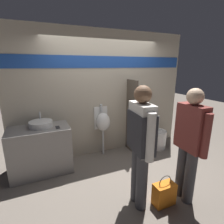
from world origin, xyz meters
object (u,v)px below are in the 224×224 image
object	(u,v)px
cell_phone	(58,127)
person_with_lanyard	(190,142)
sink_basin	(41,124)
person_in_vest	(141,140)
toilet	(156,135)
shopping_bag	(164,194)
urinal_near_counter	(103,122)

from	to	relation	value
cell_phone	person_with_lanyard	xyz separation A→B (m)	(1.62, -1.48, 0.04)
sink_basin	person_in_vest	world-z (taller)	person_in_vest
toilet	shopping_bag	xyz separation A→B (m)	(-1.05, -1.58, -0.14)
person_in_vest	person_with_lanyard	distance (m)	0.72
urinal_near_counter	toilet	xyz separation A→B (m)	(1.33, -0.18, -0.46)
urinal_near_counter	shopping_bag	xyz separation A→B (m)	(0.28, -1.77, -0.60)
person_in_vest	shopping_bag	xyz separation A→B (m)	(0.33, -0.17, -0.84)
person_in_vest	person_with_lanyard	xyz separation A→B (m)	(0.69, -0.18, -0.08)
cell_phone	shopping_bag	xyz separation A→B (m)	(1.26, -1.47, -0.72)
person_with_lanyard	shopping_bag	bearing A→B (deg)	88.98
urinal_near_counter	person_with_lanyard	bearing A→B (deg)	-70.20
sink_basin	person_in_vest	distance (m)	1.91
cell_phone	toilet	bearing A→B (deg)	2.81
cell_phone	person_in_vest	bearing A→B (deg)	-54.49
toilet	cell_phone	bearing A→B (deg)	-177.19
sink_basin	cell_phone	world-z (taller)	sink_basin
urinal_near_counter	person_in_vest	distance (m)	1.62
sink_basin	cell_phone	xyz separation A→B (m)	(0.27, -0.18, -0.05)
person_with_lanyard	shopping_bag	distance (m)	0.84
urinal_near_counter	person_in_vest	world-z (taller)	person_in_vest
person_in_vest	person_with_lanyard	size ratio (longest dim) A/B	1.03
sink_basin	shopping_bag	world-z (taller)	sink_basin
cell_phone	urinal_near_counter	world-z (taller)	urinal_near_counter
urinal_near_counter	person_in_vest	bearing A→B (deg)	-91.86
cell_phone	urinal_near_counter	xyz separation A→B (m)	(0.98, 0.30, -0.12)
person_with_lanyard	shopping_bag	xyz separation A→B (m)	(-0.36, 0.02, -0.76)
sink_basin	person_with_lanyard	xyz separation A→B (m)	(1.89, -1.67, -0.00)
urinal_near_counter	shopping_bag	size ratio (longest dim) A/B	2.44
cell_phone	urinal_near_counter	bearing A→B (deg)	16.85
person_with_lanyard	person_in_vest	bearing A→B (deg)	76.94
person_in_vest	person_with_lanyard	world-z (taller)	person_in_vest
person_with_lanyard	shopping_bag	world-z (taller)	person_with_lanyard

